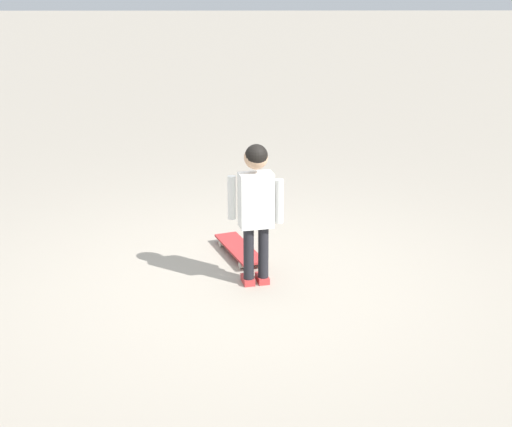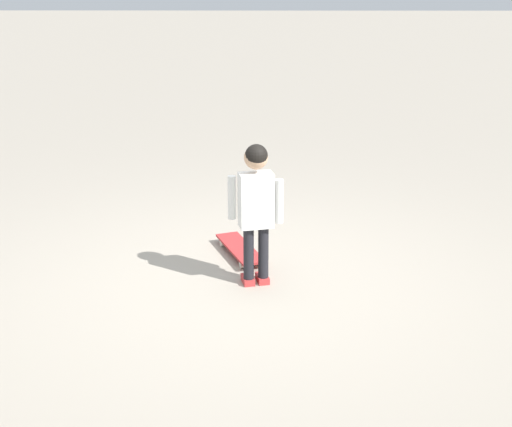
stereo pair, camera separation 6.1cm
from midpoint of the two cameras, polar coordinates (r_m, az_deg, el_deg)
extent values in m
plane|color=#9E9384|center=(5.70, -1.63, -5.15)|extent=(50.00, 50.00, 0.00)
cylinder|color=black|center=(5.57, -0.86, -3.05)|extent=(0.08, 0.08, 0.42)
cube|color=#B73333|center=(5.69, -0.92, -4.95)|extent=(0.11, 0.16, 0.05)
cylinder|color=black|center=(5.60, 0.24, -2.95)|extent=(0.08, 0.08, 0.42)
cube|color=#B73333|center=(5.71, 0.16, -4.84)|extent=(0.11, 0.16, 0.05)
cube|color=white|center=(5.44, -0.32, 0.99)|extent=(0.27, 0.19, 0.40)
cylinder|color=white|center=(5.50, -2.13, 1.19)|extent=(0.06, 0.06, 0.32)
cylinder|color=white|center=(5.42, 1.42, 0.92)|extent=(0.06, 0.06, 0.32)
sphere|color=tan|center=(5.35, -0.33, 4.20)|extent=(0.17, 0.17, 0.17)
sphere|color=black|center=(5.34, -0.30, 4.32)|extent=(0.16, 0.16, 0.16)
cube|color=#B22D2D|center=(6.15, -1.50, -2.59)|extent=(0.42, 0.71, 0.02)
cube|color=#B7B7BC|center=(6.37, -2.24, -1.95)|extent=(0.11, 0.07, 0.02)
cube|color=#B7B7BC|center=(5.95, -0.71, -3.53)|extent=(0.11, 0.07, 0.02)
cylinder|color=beige|center=(6.36, -2.87, -2.23)|extent=(0.05, 0.06, 0.06)
cylinder|color=beige|center=(6.40, -1.60, -2.06)|extent=(0.05, 0.06, 0.06)
cylinder|color=beige|center=(5.94, -1.39, -3.84)|extent=(0.05, 0.06, 0.06)
cylinder|color=beige|center=(5.98, -0.04, -3.63)|extent=(0.05, 0.06, 0.06)
camera|label=1|loc=(0.03, -90.32, -0.11)|focal=53.82mm
camera|label=2|loc=(0.03, 89.68, 0.11)|focal=53.82mm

